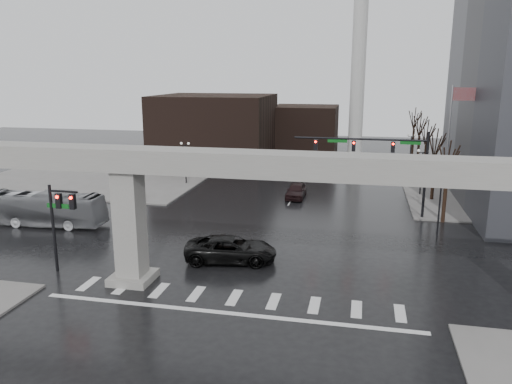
% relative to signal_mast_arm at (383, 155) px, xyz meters
% --- Properties ---
extents(ground, '(160.00, 160.00, 0.00)m').
position_rel_signal_mast_arm_xyz_m(ground, '(-8.99, -18.80, -5.83)').
color(ground, black).
rests_on(ground, ground).
extents(sidewalk_nw, '(28.00, 36.00, 0.15)m').
position_rel_signal_mast_arm_xyz_m(sidewalk_nw, '(-34.99, 17.20, -5.75)').
color(sidewalk_nw, slate).
rests_on(sidewalk_nw, ground).
extents(elevated_guideway, '(48.00, 2.60, 8.70)m').
position_rel_signal_mast_arm_xyz_m(elevated_guideway, '(-7.73, -18.80, 1.05)').
color(elevated_guideway, gray).
rests_on(elevated_guideway, ground).
extents(building_far_left, '(16.00, 14.00, 10.00)m').
position_rel_signal_mast_arm_xyz_m(building_far_left, '(-22.99, 23.20, -0.83)').
color(building_far_left, black).
rests_on(building_far_left, ground).
extents(building_far_mid, '(10.00, 10.00, 8.00)m').
position_rel_signal_mast_arm_xyz_m(building_far_mid, '(-10.99, 33.20, -1.83)').
color(building_far_mid, black).
rests_on(building_far_mid, ground).
extents(smokestack, '(3.60, 3.60, 30.00)m').
position_rel_signal_mast_arm_xyz_m(smokestack, '(-2.99, 27.20, 7.52)').
color(smokestack, beige).
rests_on(smokestack, ground).
extents(signal_mast_arm, '(12.12, 0.43, 8.00)m').
position_rel_signal_mast_arm_xyz_m(signal_mast_arm, '(0.00, 0.00, 0.00)').
color(signal_mast_arm, black).
rests_on(signal_mast_arm, ground).
extents(signal_left_pole, '(2.30, 0.30, 6.00)m').
position_rel_signal_mast_arm_xyz_m(signal_left_pole, '(-21.24, -18.30, -1.76)').
color(signal_left_pole, black).
rests_on(signal_left_pole, ground).
extents(flagpole_assembly, '(2.06, 0.12, 12.00)m').
position_rel_signal_mast_arm_xyz_m(flagpole_assembly, '(6.30, 3.20, 1.70)').
color(flagpole_assembly, silver).
rests_on(flagpole_assembly, ground).
extents(lamp_right_0, '(1.22, 0.32, 5.11)m').
position_rel_signal_mast_arm_xyz_m(lamp_right_0, '(4.51, -4.80, -2.36)').
color(lamp_right_0, black).
rests_on(lamp_right_0, ground).
extents(lamp_right_1, '(1.22, 0.32, 5.11)m').
position_rel_signal_mast_arm_xyz_m(lamp_right_1, '(4.51, 9.20, -2.36)').
color(lamp_right_1, black).
rests_on(lamp_right_1, ground).
extents(lamp_right_2, '(1.22, 0.32, 5.11)m').
position_rel_signal_mast_arm_xyz_m(lamp_right_2, '(4.51, 23.20, -2.36)').
color(lamp_right_2, black).
rests_on(lamp_right_2, ground).
extents(lamp_left_0, '(1.22, 0.32, 5.11)m').
position_rel_signal_mast_arm_xyz_m(lamp_left_0, '(-22.49, -4.80, -2.36)').
color(lamp_left_0, black).
rests_on(lamp_left_0, ground).
extents(lamp_left_1, '(1.22, 0.32, 5.11)m').
position_rel_signal_mast_arm_xyz_m(lamp_left_1, '(-22.49, 9.20, -2.36)').
color(lamp_left_1, black).
rests_on(lamp_left_1, ground).
extents(lamp_left_2, '(1.22, 0.32, 5.11)m').
position_rel_signal_mast_arm_xyz_m(lamp_left_2, '(-22.49, 23.20, -2.36)').
color(lamp_left_2, black).
rests_on(lamp_left_2, ground).
extents(tree_right_0, '(1.09, 1.58, 7.50)m').
position_rel_signal_mast_arm_xyz_m(tree_right_0, '(5.54, -0.78, -3.04)').
color(tree_right_0, black).
rests_on(tree_right_0, ground).
extents(tree_right_1, '(1.09, 1.61, 7.67)m').
position_rel_signal_mast_arm_xyz_m(tree_right_1, '(5.54, 7.22, -2.98)').
color(tree_right_1, black).
rests_on(tree_right_1, ground).
extents(tree_right_2, '(1.10, 1.63, 7.85)m').
position_rel_signal_mast_arm_xyz_m(tree_right_2, '(5.54, 15.22, -2.91)').
color(tree_right_2, black).
rests_on(tree_right_2, ground).
extents(tree_right_3, '(1.11, 1.66, 8.02)m').
position_rel_signal_mast_arm_xyz_m(tree_right_3, '(5.54, 23.22, -2.85)').
color(tree_right_3, black).
rests_on(tree_right_3, ground).
extents(tree_right_4, '(1.12, 1.69, 8.19)m').
position_rel_signal_mast_arm_xyz_m(tree_right_4, '(5.54, 31.22, -2.79)').
color(tree_right_4, black).
rests_on(tree_right_4, ground).
extents(pickup_truck, '(6.88, 3.99, 1.80)m').
position_rel_signal_mast_arm_xyz_m(pickup_truck, '(-10.71, -14.11, -4.93)').
color(pickup_truck, black).
rests_on(pickup_truck, ground).
extents(city_bus, '(10.91, 2.99, 3.01)m').
position_rel_signal_mast_arm_xyz_m(city_bus, '(-28.92, -9.18, -4.32)').
color(city_bus, '#A5A6AA').
rests_on(city_bus, ground).
extents(far_car, '(1.96, 4.71, 1.60)m').
position_rel_signal_mast_arm_xyz_m(far_car, '(-8.62, 5.25, -5.03)').
color(far_car, black).
rests_on(far_car, ground).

